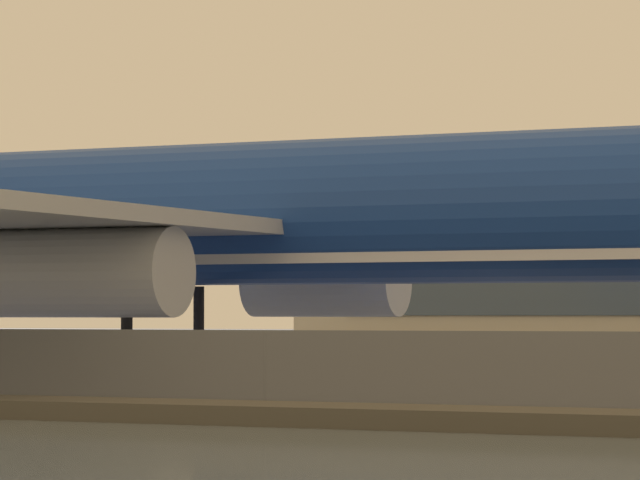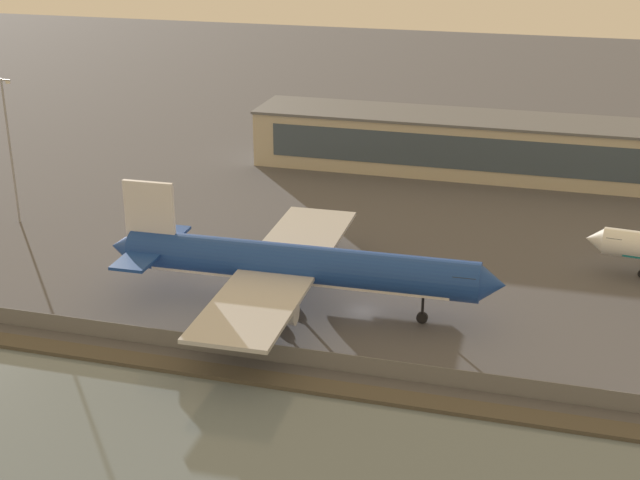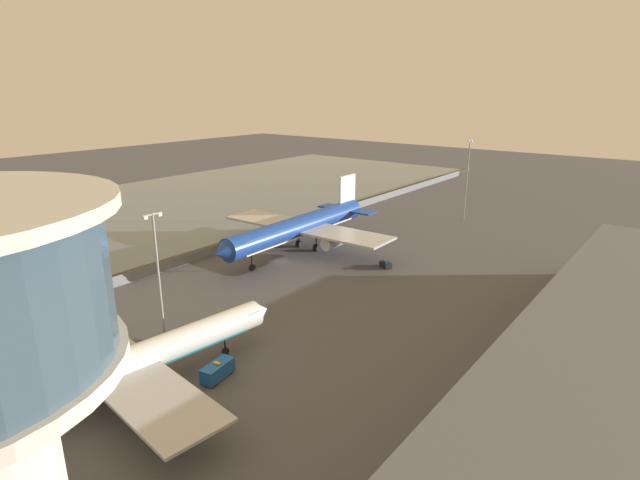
# 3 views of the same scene
# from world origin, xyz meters

# --- Properties ---
(ground_plane) EXTENTS (500.00, 500.00, 0.00)m
(ground_plane) POSITION_xyz_m (0.00, 0.00, 0.00)
(ground_plane) COLOR #4C4C51
(waterfront_lagoon) EXTENTS (320.00, 98.00, 0.01)m
(waterfront_lagoon) POSITION_xyz_m (0.00, -71.00, 0.00)
(waterfront_lagoon) COLOR slate
(waterfront_lagoon) RESTS_ON ground
(shoreline_seawall) EXTENTS (320.00, 3.00, 0.50)m
(shoreline_seawall) POSITION_xyz_m (0.00, -20.50, 0.25)
(shoreline_seawall) COLOR #474238
(shoreline_seawall) RESTS_ON ground
(perimeter_fence) EXTENTS (280.00, 0.10, 2.31)m
(perimeter_fence) POSITION_xyz_m (0.00, -16.00, 1.16)
(perimeter_fence) COLOR slate
(perimeter_fence) RESTS_ON ground
(cargo_jet_blue) EXTENTS (53.96, 45.83, 16.40)m
(cargo_jet_blue) POSITION_xyz_m (-9.18, -1.46, 6.26)
(cargo_jet_blue) COLOR #193D93
(cargo_jet_blue) RESTS_ON ground
(passenger_jet_white_teal) EXTENTS (44.47, 38.68, 12.41)m
(passenger_jet_white_teal) POSITION_xyz_m (50.94, 20.31, 4.74)
(passenger_jet_white_teal) COLOR white
(passenger_jet_white_teal) RESTS_ON ground
(baggage_tug) EXTENTS (3.02, 3.57, 1.80)m
(baggage_tug) POSITION_xyz_m (-11.80, 21.18, 0.81)
(baggage_tug) COLOR #1E2328
(baggage_tug) RESTS_ON ground
(ops_van) EXTENTS (5.49, 2.97, 2.48)m
(ops_van) POSITION_xyz_m (41.68, 26.02, 1.28)
(ops_van) COLOR #19519E
(ops_van) RESTS_ON ground
(terminal_building) EXTENTS (108.41, 15.71, 11.23)m
(terminal_building) POSITION_xyz_m (17.36, 66.89, 5.63)
(terminal_building) COLOR #BCB299
(terminal_building) RESTS_ON ground
(apron_light_mast_apron_west) EXTENTS (3.20, 0.40, 21.28)m
(apron_light_mast_apron_west) POSITION_xyz_m (39.95, 11.63, 11.92)
(apron_light_mast_apron_west) COLOR #93969B
(apron_light_mast_apron_west) RESTS_ON ground
(apron_light_mast_apron_east) EXTENTS (3.20, 0.40, 24.42)m
(apron_light_mast_apron_east) POSITION_xyz_m (-63.89, 17.89, 13.52)
(apron_light_mast_apron_east) COLOR #93969B
(apron_light_mast_apron_east) RESTS_ON ground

